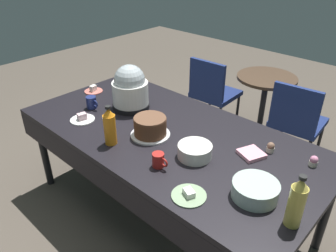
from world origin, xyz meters
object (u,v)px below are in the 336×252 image
at_px(glass_salad_bowl, 255,190).
at_px(potluck_table, 168,140).
at_px(soda_bottle_orange_juice, 110,127).
at_px(coffee_mug_red, 159,160).
at_px(dessert_plate_sage, 189,195).
at_px(round_cafe_table, 264,96).
at_px(cupcake_berry, 141,82).
at_px(coffee_mug_black, 119,90).
at_px(cupcake_rose, 271,147).
at_px(maroon_chair_right, 296,119).
at_px(frosted_layer_cake, 150,127).
at_px(ceramic_snack_bowl, 195,151).
at_px(dessert_plate_coral, 93,90).
at_px(coffee_mug_navy, 92,102).
at_px(cupcake_lemon, 314,161).
at_px(maroon_chair_left, 212,90).
at_px(slow_cooker, 130,89).
at_px(dessert_plate_white, 82,119).
at_px(soda_bottle_ginger_ale, 297,203).

bearing_deg(glass_salad_bowl, potluck_table, 167.77).
height_order(soda_bottle_orange_juice, coffee_mug_red, soda_bottle_orange_juice).
distance_m(dessert_plate_sage, round_cafe_table, 2.03).
height_order(potluck_table, cupcake_berry, cupcake_berry).
relative_size(cupcake_berry, coffee_mug_black, 0.58).
relative_size(potluck_table, soda_bottle_orange_juice, 7.98).
bearing_deg(cupcake_rose, dessert_plate_sage, -99.23).
distance_m(cupcake_berry, maroon_chair_right, 1.47).
xyz_separation_m(frosted_layer_cake, maroon_chair_right, (0.47, 1.40, -0.33)).
height_order(ceramic_snack_bowl, dessert_plate_coral, ceramic_snack_bowl).
bearing_deg(dessert_plate_coral, round_cafe_table, 57.99).
height_order(potluck_table, coffee_mug_navy, coffee_mug_navy).
relative_size(cupcake_berry, cupcake_lemon, 1.00).
distance_m(maroon_chair_left, maroon_chair_right, 0.95).
bearing_deg(slow_cooker, dessert_plate_white, -106.30).
xyz_separation_m(coffee_mug_black, coffee_mug_red, (0.98, -0.51, 0.00)).
bearing_deg(maroon_chair_left, coffee_mug_black, -100.06).
distance_m(dessert_plate_white, round_cafe_table, 1.92).
bearing_deg(coffee_mug_red, maroon_chair_left, 115.66).
height_order(ceramic_snack_bowl, round_cafe_table, ceramic_snack_bowl).
height_order(glass_salad_bowl, soda_bottle_ginger_ale, soda_bottle_ginger_ale).
xyz_separation_m(coffee_mug_black, maroon_chair_right, (1.15, 1.11, -0.30)).
relative_size(dessert_plate_sage, coffee_mug_red, 1.67).
bearing_deg(coffee_mug_red, potluck_table, 125.16).
relative_size(slow_cooker, coffee_mug_red, 3.16).
distance_m(slow_cooker, round_cafe_table, 1.56).
bearing_deg(cupcake_lemon, round_cafe_table, 128.32).
height_order(soda_bottle_ginger_ale, maroon_chair_left, soda_bottle_ginger_ale).
relative_size(maroon_chair_right, round_cafe_table, 1.18).
bearing_deg(coffee_mug_red, cupcake_lemon, 43.59).
height_order(ceramic_snack_bowl, coffee_mug_black, same).
distance_m(soda_bottle_orange_juice, maroon_chair_right, 1.80).
bearing_deg(dessert_plate_white, coffee_mug_navy, 123.91).
relative_size(glass_salad_bowl, maroon_chair_left, 0.29).
relative_size(coffee_mug_red, round_cafe_table, 0.16).
height_order(glass_salad_bowl, coffee_mug_black, glass_salad_bowl).
bearing_deg(frosted_layer_cake, round_cafe_table, 89.63).
bearing_deg(slow_cooker, cupcake_lemon, 9.66).
distance_m(cupcake_lemon, round_cafe_table, 1.56).
height_order(slow_cooker, glass_salad_bowl, slow_cooker).
xyz_separation_m(dessert_plate_white, soda_bottle_ginger_ale, (1.61, 0.09, 0.12)).
distance_m(coffee_mug_navy, coffee_mug_red, 0.95).
relative_size(dessert_plate_sage, cupcake_berry, 2.81).
bearing_deg(round_cafe_table, cupcake_lemon, -51.68).
relative_size(potluck_table, frosted_layer_cake, 8.01).
bearing_deg(glass_salad_bowl, frosted_layer_cake, 176.17).
xyz_separation_m(soda_bottle_orange_juice, coffee_mug_black, (-0.56, 0.54, -0.08)).
distance_m(cupcake_rose, soda_bottle_orange_juice, 1.04).
bearing_deg(dessert_plate_coral, soda_bottle_orange_juice, -28.35).
bearing_deg(maroon_chair_right, glass_salad_bowl, -75.42).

